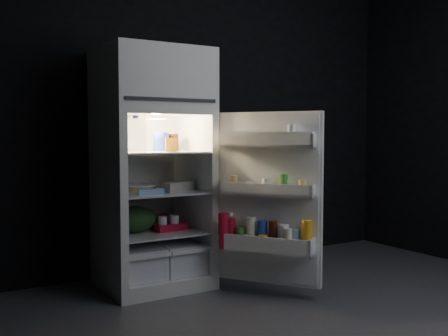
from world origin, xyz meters
TOP-DOWN VIEW (x-y plane):
  - floor at (0.00, 0.00)m, footprint 4.00×3.40m
  - wall_back at (0.00, 1.70)m, footprint 4.00×0.00m
  - refrigerator at (-0.66, 1.32)m, footprint 0.76×0.71m
  - fridge_door at (-0.07, 0.64)m, footprint 0.57×0.70m
  - milk_jug at (-0.77, 1.33)m, footprint 0.20×0.20m
  - mayo_jar at (-0.59, 1.29)m, footprint 0.14×0.14m
  - jam_jar at (-0.48, 1.33)m, footprint 0.12×0.12m
  - amber_bottle at (-0.93, 1.37)m, footprint 0.10×0.10m
  - small_carton at (-0.59, 1.12)m, footprint 0.09×0.08m
  - egg_carton at (-0.51, 1.18)m, footprint 0.28×0.18m
  - pie at (-0.75, 1.36)m, footprint 0.35×0.35m
  - flat_package at (-0.77, 1.07)m, footprint 0.19×0.13m
  - wrapped_pkg at (-0.43, 1.38)m, footprint 0.13×0.12m
  - produce_bag at (-0.80, 1.28)m, footprint 0.36×0.33m
  - yogurt_tray at (-0.55, 1.23)m, footprint 0.27×0.17m
  - small_can_red at (-0.50, 1.46)m, footprint 0.09×0.09m
  - small_can_silver at (-0.45, 1.45)m, footprint 0.10×0.10m

SIDE VIEW (x-z plane):
  - floor at x=0.00m, z-range 0.00..0.00m
  - yogurt_tray at x=-0.55m, z-range 0.43..0.48m
  - small_can_red at x=-0.50m, z-range 0.43..0.52m
  - small_can_silver at x=-0.45m, z-range 0.43..0.52m
  - produce_bag at x=-0.80m, z-range 0.43..0.62m
  - fridge_door at x=-0.07m, z-range 0.06..1.28m
  - pie at x=-0.75m, z-range 0.73..0.77m
  - flat_package at x=-0.77m, z-range 0.73..0.77m
  - wrapped_pkg at x=-0.43m, z-range 0.73..0.78m
  - egg_carton at x=-0.51m, z-range 0.73..0.80m
  - refrigerator at x=-0.66m, z-range 0.07..1.85m
  - small_carton at x=-0.59m, z-range 1.03..1.13m
  - jam_jar at x=-0.48m, z-range 1.03..1.16m
  - mayo_jar at x=-0.59m, z-range 1.03..1.17m
  - amber_bottle at x=-0.93m, z-range 1.03..1.25m
  - milk_jug at x=-0.77m, z-range 1.03..1.27m
  - wall_back at x=0.00m, z-range 0.00..2.70m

